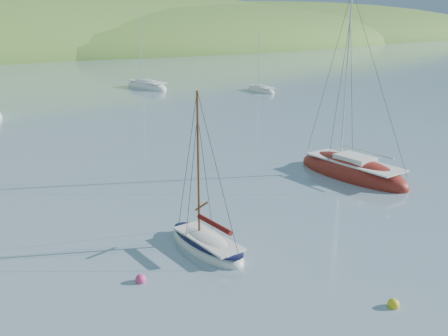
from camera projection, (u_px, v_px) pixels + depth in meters
ground at (309, 281)px, 21.01m from camera, size 700.00×700.00×0.00m
daysailer_white at (207, 245)px, 23.92m from camera, size 1.93×5.25×8.07m
sloop_red at (352, 173)px, 34.98m from camera, size 3.24×9.15×13.49m
distant_sloop_b at (147, 87)px, 78.90m from camera, size 4.33×9.75×13.48m
distant_sloop_d at (261, 90)px, 75.48m from camera, size 3.32×6.84×9.36m
mooring_buoys at (317, 235)px, 25.18m from camera, size 19.54×10.70×0.48m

